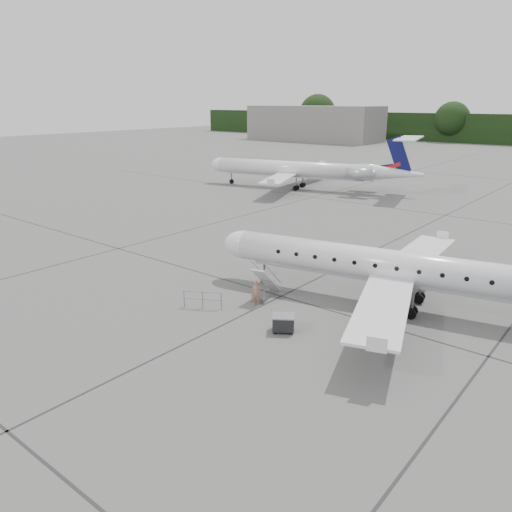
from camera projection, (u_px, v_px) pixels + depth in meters
The scene contains 8 objects.
ground at pixel (301, 331), 25.80m from camera, with size 320.00×320.00×0.00m, color slate.
terminal_building at pixel (314, 123), 147.98m from camera, with size 40.00×14.00×10.00m, color slate.
main_regional_jet at pixel (404, 252), 27.93m from camera, with size 25.90×18.65×6.64m, color silver, non-canonical shape.
airstair at pixel (266, 281), 30.04m from camera, with size 0.85×2.42×2.08m, color silver, non-canonical shape.
passenger at pixel (256, 293), 28.97m from camera, with size 0.55×0.36×1.50m, color #996853.
safety_railing at pixel (203, 300), 28.57m from camera, with size 2.20×0.08×1.00m, color gray, non-canonical shape.
baggage_cart at pixel (283, 323), 25.68m from camera, with size 1.10×0.89×0.95m, color black, non-canonical shape.
bg_regional_left at pixel (293, 161), 67.03m from camera, with size 27.80×20.02×7.29m, color silver, non-canonical shape.
Camera 1 is at (12.95, -19.71, 11.41)m, focal length 35.00 mm.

